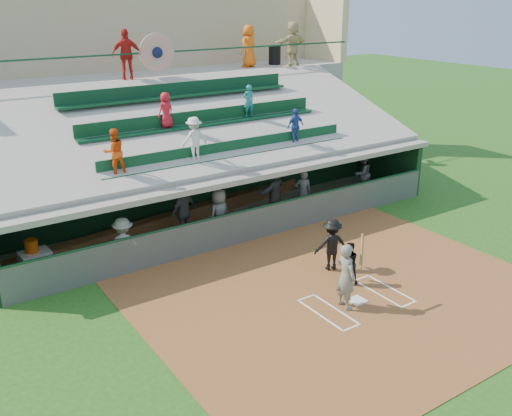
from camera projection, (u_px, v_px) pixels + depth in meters
ground at (357, 302)px, 15.34m from camera, size 100.00×100.00×0.00m
dirt_slab at (344, 294)px, 15.73m from camera, size 11.00×9.00×0.02m
home_plate at (357, 300)px, 15.33m from camera, size 0.43×0.43×0.03m
batters_box_chalk at (357, 301)px, 15.34m from camera, size 2.65×1.85×0.01m
dugout_floor at (227, 223)px, 20.59m from camera, size 16.00×3.50×0.04m
concourse_slab at (147, 127)px, 25.04m from camera, size 20.00×3.00×4.60m
grandstand at (177, 142)px, 22.72m from camera, size 20.40×10.40×7.80m
batter_at_plate at (346, 276)px, 14.73m from camera, size 0.86×0.76×1.95m
catcher at (348, 263)px, 16.07m from camera, size 0.76×0.69×1.26m
home_umpire at (332, 244)px, 16.87m from camera, size 1.17×0.92×1.60m
dugout_bench at (208, 208)px, 21.29m from camera, size 15.28×2.97×0.46m
white_table at (36, 263)px, 16.61m from camera, size 0.90×0.70×0.74m
water_cooler at (31, 246)px, 16.40m from camera, size 0.37×0.37×0.37m
dugout_player_a at (124, 244)px, 16.76m from camera, size 1.22×0.97×1.66m
dugout_player_b at (184, 211)px, 18.98m from camera, size 1.19×0.80×1.88m
dugout_player_c at (220, 214)px, 18.90m from camera, size 0.99×0.80×1.75m
dugout_player_d at (274, 190)px, 21.05m from camera, size 1.82×1.29×1.90m
dugout_player_e at (303, 192)px, 21.11m from camera, size 0.74×0.67×1.69m
dugout_player_f at (362, 174)px, 23.19m from camera, size 0.92×0.75×1.76m
trash_bin at (275, 55)px, 27.38m from camera, size 0.58×0.58×0.87m
concourse_staff_a at (127, 54)px, 22.22m from camera, size 1.23×0.79×1.94m
concourse_staff_b at (249, 46)px, 26.20m from camera, size 1.07×0.88×1.89m
concourse_staff_c at (292, 44)px, 26.61m from camera, size 1.94×0.84×2.02m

